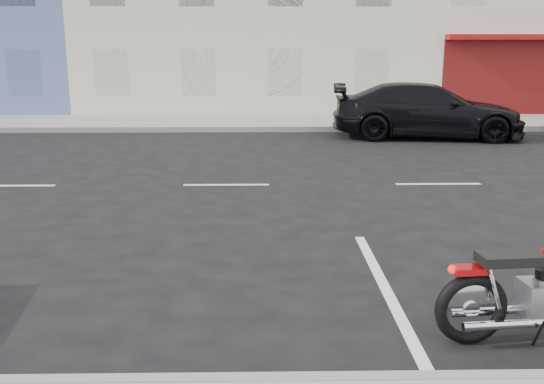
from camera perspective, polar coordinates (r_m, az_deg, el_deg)
The scene contains 4 objects.
ground at distance 11.45m, azimuth 5.71°, elevation 0.70°, with size 120.00×120.00×0.00m, color black.
sidewalk_far at distance 20.26m, azimuth -11.51°, elevation 6.42°, with size 80.00×3.40×0.15m, color gray.
curb_far at distance 18.61m, azimuth -12.43°, elevation 5.75°, with size 80.00×0.12×0.16m, color gray.
car_far at distance 17.61m, azimuth 14.37°, elevation 7.44°, with size 2.13×5.24×1.52m, color black.
Camera 1 is at (-1.34, -11.07, 2.58)m, focal length 40.00 mm.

